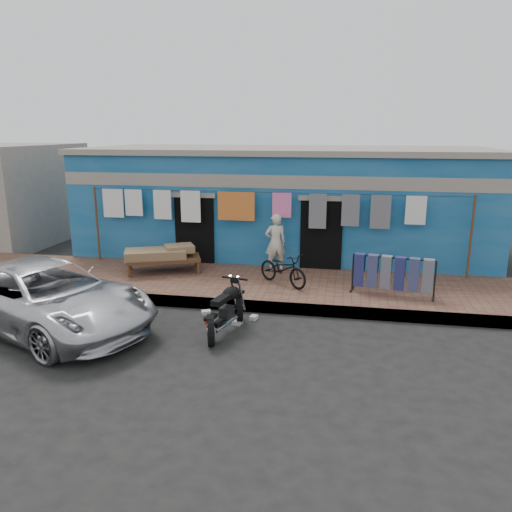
{
  "coord_description": "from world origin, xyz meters",
  "views": [
    {
      "loc": [
        1.98,
        -8.59,
        3.87
      ],
      "look_at": [
        0.0,
        2.0,
        1.15
      ],
      "focal_mm": 35.0,
      "sensor_mm": 36.0,
      "label": 1
    }
  ],
  "objects_px": {
    "charpoy": "(164,260)",
    "jeans_rack": "(393,275)",
    "car": "(45,296)",
    "motorcycle": "(225,308)",
    "bicycle": "(283,265)",
    "seated_person": "(275,243)"
  },
  "relations": [
    {
      "from": "charpoy",
      "to": "jeans_rack",
      "type": "xyz_separation_m",
      "value": [
        5.75,
        -0.8,
        0.12
      ]
    },
    {
      "from": "bicycle",
      "to": "charpoy",
      "type": "bearing_deg",
      "value": 117.96
    },
    {
      "from": "motorcycle",
      "to": "jeans_rack",
      "type": "distance_m",
      "value": 4.04
    },
    {
      "from": "car",
      "to": "motorcycle",
      "type": "bearing_deg",
      "value": -60.67
    },
    {
      "from": "seated_person",
      "to": "motorcycle",
      "type": "distance_m",
      "value": 3.8
    },
    {
      "from": "charpoy",
      "to": "jeans_rack",
      "type": "distance_m",
      "value": 5.81
    },
    {
      "from": "car",
      "to": "charpoy",
      "type": "height_order",
      "value": "car"
    },
    {
      "from": "seated_person",
      "to": "motorcycle",
      "type": "relative_size",
      "value": 0.93
    },
    {
      "from": "seated_person",
      "to": "bicycle",
      "type": "height_order",
      "value": "seated_person"
    },
    {
      "from": "car",
      "to": "jeans_rack",
      "type": "distance_m",
      "value": 7.41
    },
    {
      "from": "bicycle",
      "to": "jeans_rack",
      "type": "relative_size",
      "value": 0.77
    },
    {
      "from": "bicycle",
      "to": "motorcycle",
      "type": "xyz_separation_m",
      "value": [
        -0.79,
        -2.55,
        -0.23
      ]
    },
    {
      "from": "bicycle",
      "to": "charpoy",
      "type": "xyz_separation_m",
      "value": [
        -3.22,
        0.54,
        -0.15
      ]
    },
    {
      "from": "seated_person",
      "to": "motorcycle",
      "type": "xyz_separation_m",
      "value": [
        -0.43,
        -3.74,
        -0.51
      ]
    },
    {
      "from": "car",
      "to": "motorcycle",
      "type": "relative_size",
      "value": 2.99
    },
    {
      "from": "motorcycle",
      "to": "charpoy",
      "type": "xyz_separation_m",
      "value": [
        -2.43,
        3.08,
        0.08
      ]
    },
    {
      "from": "car",
      "to": "bicycle",
      "type": "bearing_deg",
      "value": -33.32
    },
    {
      "from": "car",
      "to": "jeans_rack",
      "type": "bearing_deg",
      "value": -46.21
    },
    {
      "from": "motorcycle",
      "to": "charpoy",
      "type": "bearing_deg",
      "value": 140.44
    },
    {
      "from": "charpoy",
      "to": "car",
      "type": "bearing_deg",
      "value": -107.78
    },
    {
      "from": "bicycle",
      "to": "motorcycle",
      "type": "height_order",
      "value": "bicycle"
    },
    {
      "from": "car",
      "to": "motorcycle",
      "type": "height_order",
      "value": "car"
    }
  ]
}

